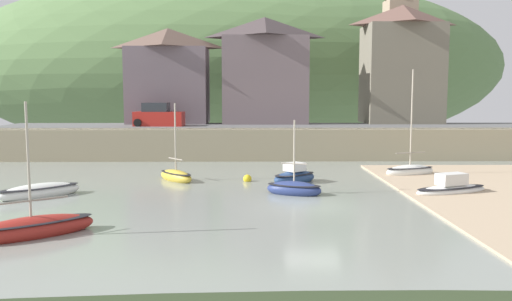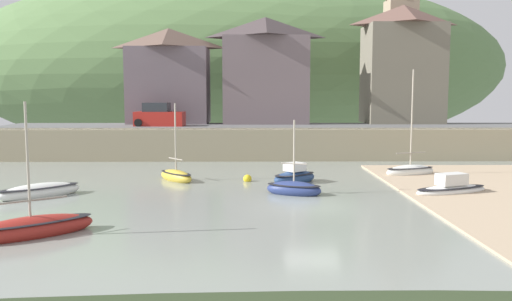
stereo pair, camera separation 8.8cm
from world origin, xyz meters
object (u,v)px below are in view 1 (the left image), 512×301
object	(u,v)px
church_with_spire	(399,37)
parked_car_near_slipway	(158,116)
dinghy_open_wooden	(31,228)
fishing_boat_green	(451,188)
rowboat_small_beached	(176,176)
sailboat_nearest_shore	(295,177)
waterfront_building_right	(402,64)
waterfront_building_centre	(265,70)
mooring_buoy	(247,179)
waterfront_building_left	(168,75)
sailboat_tall_mast	(294,189)
motorboat_with_cabin	(410,171)
sailboat_blue_trim	(40,191)

from	to	relation	value
church_with_spire	parked_car_near_slipway	xyz separation A→B (m)	(-22.52, -8.50, -7.50)
dinghy_open_wooden	church_with_spire	bearing A→B (deg)	19.68
fishing_boat_green	parked_car_near_slipway	bearing A→B (deg)	114.63
rowboat_small_beached	sailboat_nearest_shore	distance (m)	6.99
waterfront_building_right	waterfront_building_centre	bearing A→B (deg)	180.00
waterfront_building_right	mooring_buoy	world-z (taller)	waterfront_building_right
sailboat_nearest_shore	fishing_boat_green	bearing A→B (deg)	-63.77
waterfront_building_left	sailboat_tall_mast	size ratio (longest dim) A/B	2.16
fishing_boat_green	waterfront_building_left	bearing A→B (deg)	107.91
waterfront_building_left	waterfront_building_right	world-z (taller)	waterfront_building_right
sailboat_tall_mast	fishing_boat_green	distance (m)	8.04
motorboat_with_cabin	mooring_buoy	size ratio (longest dim) A/B	13.67
waterfront_building_centre	waterfront_building_right	distance (m)	12.63
sailboat_tall_mast	sailboat_nearest_shore	size ratio (longest dim) A/B	1.28
rowboat_small_beached	motorboat_with_cabin	size ratio (longest dim) A/B	0.70
church_with_spire	mooring_buoy	xyz separation A→B (m)	(-15.03, -22.31, -10.55)
sailboat_tall_mast	motorboat_with_cabin	xyz separation A→B (m)	(7.77, 5.93, 0.04)
sailboat_nearest_shore	mooring_buoy	bearing A→B (deg)	133.19
mooring_buoy	motorboat_with_cabin	bearing A→B (deg)	10.88
motorboat_with_cabin	parked_car_near_slipway	world-z (taller)	motorboat_with_cabin
waterfront_building_centre	sailboat_blue_trim	size ratio (longest dim) A/B	2.49
waterfront_building_left	motorboat_with_cabin	xyz separation A→B (m)	(17.43, -16.36, -6.46)
waterfront_building_centre	sailboat_blue_trim	xyz separation A→B (m)	(-11.90, -22.80, -7.02)
sailboat_blue_trim	sailboat_nearest_shore	size ratio (longest dim) A/B	1.25
waterfront_building_centre	fishing_boat_green	bearing A→B (deg)	-68.43
church_with_spire	dinghy_open_wooden	bearing A→B (deg)	-123.72
motorboat_with_cabin	sailboat_blue_trim	distance (m)	21.48
waterfront_building_left	church_with_spire	distance (m)	22.99
waterfront_building_right	rowboat_small_beached	xyz separation A→B (m)	(-18.41, -17.95, -7.57)
waterfront_building_right	sailboat_blue_trim	xyz separation A→B (m)	(-24.51, -22.80, -7.58)
sailboat_tall_mast	mooring_buoy	bearing A→B (deg)	142.32
waterfront_building_centre	parked_car_near_slipway	size ratio (longest dim) A/B	2.29
fishing_boat_green	parked_car_near_slipway	distance (m)	25.48
rowboat_small_beached	fishing_boat_green	world-z (taller)	rowboat_small_beached
fishing_boat_green	waterfront_building_centre	bearing A→B (deg)	91.17
dinghy_open_wooden	sailboat_blue_trim	xyz separation A→B (m)	(-2.59, 7.31, -0.03)
rowboat_small_beached	mooring_buoy	distance (m)	4.24
church_with_spire	dinghy_open_wooden	distance (m)	42.31
waterfront_building_centre	sailboat_tall_mast	size ratio (longest dim) A/B	2.42
waterfront_building_centre	mooring_buoy	world-z (taller)	waterfront_building_centre
church_with_spire	rowboat_small_beached	size ratio (longest dim) A/B	3.41
waterfront_building_centre	rowboat_small_beached	bearing A→B (deg)	-107.89
dinghy_open_wooden	mooring_buoy	bearing A→B (deg)	20.16
waterfront_building_centre	sailboat_tall_mast	world-z (taller)	waterfront_building_centre
sailboat_tall_mast	waterfront_building_left	bearing A→B (deg)	134.81
motorboat_with_cabin	sailboat_blue_trim	size ratio (longest dim) A/B	1.76
sailboat_tall_mast	sailboat_nearest_shore	distance (m)	3.59
waterfront_building_left	waterfront_building_right	size ratio (longest dim) A/B	0.80
rowboat_small_beached	waterfront_building_left	bearing A→B (deg)	150.29
waterfront_building_centre	waterfront_building_right	bearing A→B (deg)	-0.00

